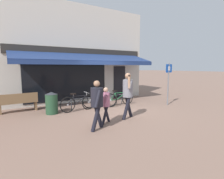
{
  "coord_description": "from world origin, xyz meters",
  "views": [
    {
      "loc": [
        -4.4,
        -6.78,
        2.04
      ],
      "look_at": [
        -0.38,
        -0.18,
        1.05
      ],
      "focal_mm": 28.0,
      "sensor_mm": 36.0,
      "label": 1
    }
  ],
  "objects_px": {
    "bicycle_silver": "(100,100)",
    "litter_bin": "(52,103)",
    "bicycle_green": "(119,99)",
    "parking_sign": "(168,79)",
    "pedestrian_adult": "(128,91)",
    "bicycle_black": "(79,103)",
    "pedestrian_child": "(106,102)",
    "pedestrian_second_adult": "(97,100)",
    "park_bench": "(19,102)"
  },
  "relations": [
    {
      "from": "bicycle_silver",
      "to": "litter_bin",
      "type": "bearing_deg",
      "value": -161.18
    },
    {
      "from": "bicycle_green",
      "to": "parking_sign",
      "type": "distance_m",
      "value": 2.83
    },
    {
      "from": "pedestrian_adult",
      "to": "litter_bin",
      "type": "height_order",
      "value": "pedestrian_adult"
    },
    {
      "from": "pedestrian_adult",
      "to": "parking_sign",
      "type": "distance_m",
      "value": 3.48
    },
    {
      "from": "bicycle_silver",
      "to": "parking_sign",
      "type": "height_order",
      "value": "parking_sign"
    },
    {
      "from": "bicycle_black",
      "to": "pedestrian_child",
      "type": "relative_size",
      "value": 1.34
    },
    {
      "from": "bicycle_black",
      "to": "pedestrian_second_adult",
      "type": "height_order",
      "value": "pedestrian_second_adult"
    },
    {
      "from": "park_bench",
      "to": "pedestrian_second_adult",
      "type": "bearing_deg",
      "value": -63.91
    },
    {
      "from": "pedestrian_adult",
      "to": "litter_bin",
      "type": "bearing_deg",
      "value": -40.12
    },
    {
      "from": "bicycle_silver",
      "to": "pedestrian_second_adult",
      "type": "relative_size",
      "value": 1.05
    },
    {
      "from": "pedestrian_adult",
      "to": "park_bench",
      "type": "height_order",
      "value": "pedestrian_adult"
    },
    {
      "from": "pedestrian_child",
      "to": "parking_sign",
      "type": "bearing_deg",
      "value": -169.44
    },
    {
      "from": "pedestrian_child",
      "to": "bicycle_black",
      "type": "bearing_deg",
      "value": -86.45
    },
    {
      "from": "bicycle_silver",
      "to": "pedestrian_child",
      "type": "bearing_deg",
      "value": -92.81
    },
    {
      "from": "parking_sign",
      "to": "bicycle_green",
      "type": "bearing_deg",
      "value": 152.49
    },
    {
      "from": "litter_bin",
      "to": "pedestrian_adult",
      "type": "bearing_deg",
      "value": -42.87
    },
    {
      "from": "pedestrian_child",
      "to": "pedestrian_second_adult",
      "type": "distance_m",
      "value": 0.71
    },
    {
      "from": "pedestrian_second_adult",
      "to": "park_bench",
      "type": "height_order",
      "value": "pedestrian_second_adult"
    },
    {
      "from": "bicycle_silver",
      "to": "parking_sign",
      "type": "distance_m",
      "value": 3.83
    },
    {
      "from": "litter_bin",
      "to": "park_bench",
      "type": "bearing_deg",
      "value": 138.72
    },
    {
      "from": "pedestrian_child",
      "to": "pedestrian_second_adult",
      "type": "height_order",
      "value": "pedestrian_second_adult"
    },
    {
      "from": "pedestrian_child",
      "to": "litter_bin",
      "type": "height_order",
      "value": "pedestrian_child"
    },
    {
      "from": "bicycle_green",
      "to": "pedestrian_child",
      "type": "distance_m",
      "value": 3.06
    },
    {
      "from": "bicycle_silver",
      "to": "pedestrian_second_adult",
      "type": "distance_m",
      "value": 3.2
    },
    {
      "from": "bicycle_green",
      "to": "pedestrian_child",
      "type": "xyz_separation_m",
      "value": [
        -2.06,
        -2.22,
        0.43
      ]
    },
    {
      "from": "bicycle_silver",
      "to": "bicycle_black",
      "type": "bearing_deg",
      "value": -154.07
    },
    {
      "from": "bicycle_green",
      "to": "bicycle_black",
      "type": "bearing_deg",
      "value": -179.51
    },
    {
      "from": "litter_bin",
      "to": "pedestrian_second_adult",
      "type": "bearing_deg",
      "value": -73.31
    },
    {
      "from": "bicycle_green",
      "to": "pedestrian_second_adult",
      "type": "distance_m",
      "value": 3.76
    },
    {
      "from": "parking_sign",
      "to": "bicycle_silver",
      "type": "bearing_deg",
      "value": 158.63
    },
    {
      "from": "bicycle_black",
      "to": "bicycle_green",
      "type": "relative_size",
      "value": 1.0
    },
    {
      "from": "pedestrian_second_adult",
      "to": "pedestrian_child",
      "type": "bearing_deg",
      "value": -145.05
    },
    {
      "from": "litter_bin",
      "to": "pedestrian_child",
      "type": "bearing_deg",
      "value": -59.58
    },
    {
      "from": "pedestrian_second_adult",
      "to": "litter_bin",
      "type": "distance_m",
      "value": 2.95
    },
    {
      "from": "bicycle_green",
      "to": "parking_sign",
      "type": "height_order",
      "value": "parking_sign"
    },
    {
      "from": "bicycle_black",
      "to": "bicycle_green",
      "type": "distance_m",
      "value": 2.28
    },
    {
      "from": "bicycle_green",
      "to": "pedestrian_child",
      "type": "relative_size",
      "value": 1.33
    },
    {
      "from": "bicycle_black",
      "to": "pedestrian_adult",
      "type": "relative_size",
      "value": 0.97
    },
    {
      "from": "bicycle_silver",
      "to": "parking_sign",
      "type": "bearing_deg",
      "value": -1.66
    },
    {
      "from": "bicycle_green",
      "to": "bicycle_silver",
      "type": "bearing_deg",
      "value": 173.9
    },
    {
      "from": "bicycle_green",
      "to": "parking_sign",
      "type": "relative_size",
      "value": 0.79
    },
    {
      "from": "pedestrian_second_adult",
      "to": "litter_bin",
      "type": "height_order",
      "value": "pedestrian_second_adult"
    },
    {
      "from": "bicycle_silver",
      "to": "park_bench",
      "type": "height_order",
      "value": "park_bench"
    },
    {
      "from": "litter_bin",
      "to": "bicycle_black",
      "type": "bearing_deg",
      "value": -8.07
    },
    {
      "from": "pedestrian_child",
      "to": "parking_sign",
      "type": "relative_size",
      "value": 0.59
    },
    {
      "from": "litter_bin",
      "to": "parking_sign",
      "type": "bearing_deg",
      "value": -13.4
    },
    {
      "from": "bicycle_silver",
      "to": "pedestrian_child",
      "type": "height_order",
      "value": "pedestrian_child"
    },
    {
      "from": "pedestrian_second_adult",
      "to": "litter_bin",
      "type": "xyz_separation_m",
      "value": [
        -0.84,
        2.79,
        -0.49
      ]
    },
    {
      "from": "bicycle_black",
      "to": "litter_bin",
      "type": "height_order",
      "value": "litter_bin"
    },
    {
      "from": "bicycle_green",
      "to": "park_bench",
      "type": "relative_size",
      "value": 1.1
    }
  ]
}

